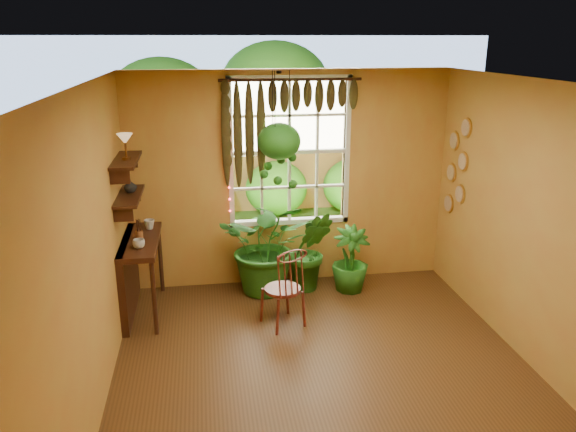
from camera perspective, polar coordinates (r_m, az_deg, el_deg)
name	(u,v)px	position (r m, az deg, el deg)	size (l,w,h in m)	color
floor	(326,376)	(5.53, 3.92, -15.87)	(4.50, 4.50, 0.00)	#563418
ceiling	(333,83)	(4.62, 4.63, 13.27)	(4.50, 4.50, 0.00)	silver
wall_back	(290,180)	(7.03, 0.18, 3.67)	(4.00, 4.00, 0.00)	gold
wall_left	(92,255)	(4.89, -19.31, -3.72)	(4.50, 4.50, 0.00)	gold
wall_right	(541,230)	(5.69, 24.30, -1.34)	(4.50, 4.50, 0.00)	gold
window	(289,152)	(6.98, 0.14, 6.52)	(1.52, 0.10, 1.86)	white
valance_vine	(284,106)	(6.76, -0.42, 11.10)	(1.70, 0.12, 1.10)	#3D1B10
string_lights	(228,151)	(6.81, -6.11, 6.56)	(0.03, 0.03, 1.54)	#FF2633
wall_plates	(457,167)	(7.13, 16.75, 4.77)	(0.04, 0.32, 1.10)	#F2EBC6
counter_ledge	(133,268)	(6.63, -15.51, -5.13)	(0.40, 1.20, 0.90)	#3D1B10
shelf_lower	(129,196)	(6.36, -15.82, 1.95)	(0.25, 0.90, 0.04)	#3D1B10
shelf_upper	(126,160)	(6.27, -16.13, 5.47)	(0.25, 0.90, 0.04)	#3D1B10
backyard	(266,129)	(11.57, -2.23, 8.87)	(14.00, 10.00, 12.00)	#325F1B
windsor_chair	(284,299)	(6.22, -0.40, -8.47)	(0.53, 0.54, 1.08)	maroon
potted_plant_left	(268,245)	(6.91, -2.07, -2.97)	(1.11, 0.96, 1.23)	#1D4E14
potted_plant_mid	(310,251)	(7.01, 2.21, -3.53)	(0.57, 0.46, 1.04)	#1D4E14
potted_plant_right	(350,259)	(7.05, 6.36, -4.41)	(0.46, 0.46, 0.83)	#1D4E14
hanging_basket	(279,144)	(6.60, -0.90, 7.36)	(0.51, 0.51, 1.36)	black
cup_a	(139,244)	(6.20, -14.91, -2.74)	(0.13, 0.13, 0.10)	silver
cup_b	(149,224)	(6.79, -13.90, -0.83)	(0.12, 0.12, 0.11)	beige
brush_jar	(139,230)	(6.43, -14.91, -1.35)	(0.08, 0.08, 0.30)	#95552B
shelf_vase	(130,186)	(6.44, -15.74, 2.98)	(0.14, 0.14, 0.15)	#B2AD99
tiffany_lamp	(125,140)	(6.16, -16.23, 7.38)	(0.17, 0.17, 0.28)	brown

